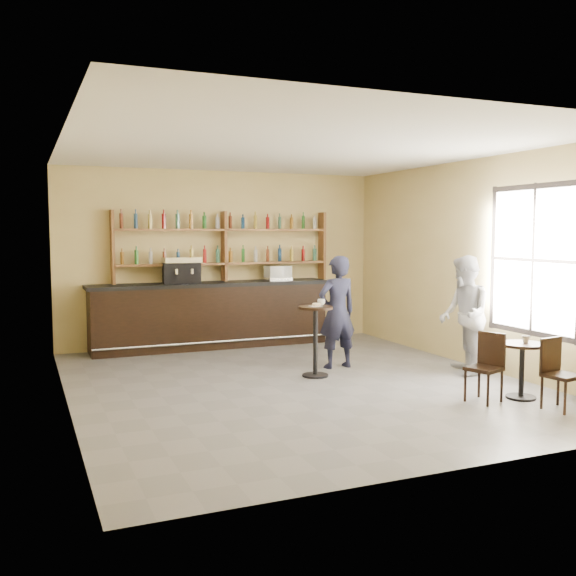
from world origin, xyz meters
name	(u,v)px	position (x,y,z in m)	size (l,w,h in m)	color
floor	(297,383)	(0.00, 0.00, 0.00)	(7.00, 7.00, 0.00)	#5E5E62
ceiling	(297,148)	(0.00, 0.00, 3.20)	(7.00, 7.00, 0.00)	white
wall_back	(222,258)	(0.00, 3.50, 1.60)	(7.00, 7.00, 0.00)	tan
wall_front	(460,289)	(0.00, -3.50, 1.60)	(7.00, 7.00, 0.00)	tan
wall_left	(64,273)	(-3.00, 0.00, 1.60)	(7.00, 7.00, 0.00)	tan
wall_right	(476,263)	(3.00, 0.00, 1.60)	(7.00, 7.00, 0.00)	tan
window_pane	(533,260)	(2.99, -1.20, 1.70)	(2.00, 2.00, 0.00)	white
window_frame	(533,260)	(2.99, -1.20, 1.70)	(0.04, 1.70, 2.10)	black
shelf_unit	(224,247)	(0.00, 3.37, 1.81)	(4.00, 0.26, 1.40)	brown
liquor_bottles	(224,237)	(0.00, 3.37, 1.98)	(3.68, 0.10, 1.00)	#8C5919
bar_counter	(211,315)	(-0.32, 3.15, 0.59)	(4.36, 0.85, 1.18)	black
espresso_machine	(182,270)	(-0.85, 3.15, 1.41)	(0.64, 0.41, 0.46)	black
pastry_case	(278,273)	(0.98, 3.15, 1.31)	(0.45, 0.36, 0.27)	silver
pedestal_table	(315,341)	(0.41, 0.29, 0.51)	(0.50, 0.50, 1.02)	black
napkin	(315,306)	(0.41, 0.29, 1.02)	(0.15, 0.15, 0.00)	white
donut	(316,305)	(0.42, 0.28, 1.05)	(0.12, 0.12, 0.04)	#B88343
cup_pedestal	(321,302)	(0.55, 0.39, 1.06)	(0.11, 0.11, 0.09)	white
man_main	(337,312)	(0.97, 0.70, 0.86)	(0.63, 0.41, 1.72)	black
cafe_table	(522,371)	(2.28, -1.82, 0.35)	(0.55, 0.55, 0.70)	black
cup_cafe	(526,339)	(2.33, -1.82, 0.75)	(0.10, 0.10, 0.09)	white
chair_west	(484,368)	(1.73, -1.77, 0.42)	(0.37, 0.37, 0.85)	black
chair_south	(562,375)	(2.33, -2.42, 0.42)	(0.36, 0.36, 0.84)	black
patron_second	(464,315)	(2.48, -0.42, 0.87)	(0.85, 0.66, 1.75)	#A1A1A6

